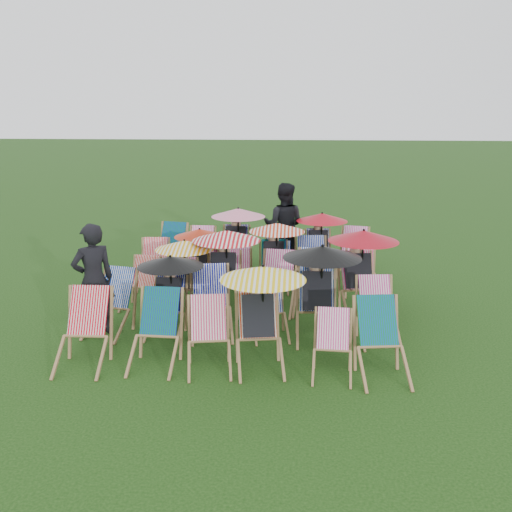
# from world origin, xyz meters

# --- Properties ---
(ground) EXTENTS (100.00, 100.00, 0.00)m
(ground) POSITION_xyz_m (0.00, 0.00, 0.00)
(ground) COLOR black
(ground) RESTS_ON ground
(deckchair_0) EXTENTS (0.69, 0.95, 1.01)m
(deckchair_0) POSITION_xyz_m (-2.09, -2.28, 0.51)
(deckchair_0) COLOR olive
(deckchair_0) RESTS_ON ground
(deckchair_1) EXTENTS (0.69, 0.94, 0.99)m
(deckchair_1) POSITION_xyz_m (-1.11, -2.19, 0.49)
(deckchair_1) COLOR olive
(deckchair_1) RESTS_ON ground
(deckchair_2) EXTENTS (0.74, 0.94, 0.92)m
(deckchair_2) POSITION_xyz_m (-0.37, -2.24, 0.46)
(deckchair_2) COLOR olive
(deckchair_2) RESTS_ON ground
(deckchair_3) EXTENTS (1.17, 1.26, 1.39)m
(deckchair_3) POSITION_xyz_m (0.31, -2.11, 0.73)
(deckchair_3) COLOR olive
(deckchair_3) RESTS_ON ground
(deckchair_4) EXTENTS (0.59, 0.79, 0.82)m
(deckchair_4) POSITION_xyz_m (1.28, -2.32, 0.41)
(deckchair_4) COLOR olive
(deckchair_4) RESTS_ON ground
(deckchair_5) EXTENTS (0.77, 0.99, 0.99)m
(deckchair_5) POSITION_xyz_m (1.91, -2.32, 0.49)
(deckchair_5) COLOR olive
(deckchair_5) RESTS_ON ground
(deckchair_6) EXTENTS (0.79, 0.99, 0.96)m
(deckchair_6) POSITION_xyz_m (-2.10, -1.09, 0.48)
(deckchair_6) COLOR olive
(deckchair_6) RESTS_ON ground
(deckchair_7) EXTENTS (1.03, 1.08, 1.22)m
(deckchair_7) POSITION_xyz_m (-1.19, -1.04, 0.64)
(deckchair_7) COLOR olive
(deckchair_7) RESTS_ON ground
(deckchair_8) EXTENTS (0.84, 1.04, 1.02)m
(deckchair_8) POSITION_xyz_m (-0.52, -1.05, 0.51)
(deckchair_8) COLOR olive
(deckchair_8) RESTS_ON ground
(deckchair_9) EXTENTS (0.71, 0.88, 0.85)m
(deckchair_9) POSITION_xyz_m (0.39, -1.04, 0.43)
(deckchair_9) COLOR olive
(deckchair_9) RESTS_ON ground
(deckchair_10) EXTENTS (1.20, 1.25, 1.42)m
(deckchair_10) POSITION_xyz_m (1.13, -1.04, 0.75)
(deckchair_10) COLOR olive
(deckchair_10) RESTS_ON ground
(deckchair_11) EXTENTS (0.69, 0.91, 0.93)m
(deckchair_11) POSITION_xyz_m (2.03, -1.13, 0.46)
(deckchair_11) COLOR olive
(deckchair_11) RESTS_ON ground
(deckchair_12) EXTENTS (0.67, 0.86, 0.85)m
(deckchair_12) POSITION_xyz_m (-1.95, 0.10, 0.42)
(deckchair_12) COLOR olive
(deckchair_12) RESTS_ON ground
(deckchair_13) EXTENTS (1.02, 1.07, 1.21)m
(deckchair_13) POSITION_xyz_m (-1.18, 0.06, 0.64)
(deckchair_13) COLOR olive
(deckchair_13) RESTS_ON ground
(deckchair_14) EXTENTS (1.17, 1.22, 1.39)m
(deckchair_14) POSITION_xyz_m (-0.46, 0.09, 0.73)
(deckchair_14) COLOR olive
(deckchair_14) RESTS_ON ground
(deckchair_15) EXTENTS (0.75, 0.97, 0.99)m
(deckchair_15) POSITION_xyz_m (0.46, 0.10, 0.49)
(deckchair_15) COLOR olive
(deckchair_15) RESTS_ON ground
(deckchair_16) EXTENTS (0.77, 1.00, 1.02)m
(deckchair_16) POSITION_xyz_m (1.09, 0.12, 0.51)
(deckchair_16) COLOR olive
(deckchair_16) RESTS_ON ground
(deckchair_17) EXTENTS (1.20, 1.30, 1.42)m
(deckchair_17) POSITION_xyz_m (1.89, 0.10, 0.75)
(deckchair_17) COLOR olive
(deckchair_17) RESTS_ON ground
(deckchair_18) EXTENTS (0.66, 0.88, 0.91)m
(deckchair_18) POSITION_xyz_m (-2.00, 1.25, 0.45)
(deckchair_18) COLOR olive
(deckchair_18) RESTS_ON ground
(deckchair_19) EXTENTS (0.99, 1.02, 1.17)m
(deckchair_19) POSITION_xyz_m (-1.11, 1.20, 0.62)
(deckchair_19) COLOR olive
(deckchair_19) RESTS_ON ground
(deckchair_20) EXTENTS (0.70, 0.92, 0.94)m
(deckchair_20) POSITION_xyz_m (-0.35, 1.25, 0.47)
(deckchair_20) COLOR olive
(deckchair_20) RESTS_ON ground
(deckchair_21) EXTENTS (1.08, 1.14, 1.28)m
(deckchair_21) POSITION_xyz_m (0.37, 1.32, 0.68)
(deckchair_21) COLOR olive
(deckchair_21) RESTS_ON ground
(deckchair_22) EXTENTS (0.75, 0.98, 1.00)m
(deckchair_22) POSITION_xyz_m (1.10, 1.21, 0.50)
(deckchair_22) COLOR olive
(deckchair_22) RESTS_ON ground
(deckchair_23) EXTENTS (0.67, 0.89, 0.93)m
(deckchair_23) POSITION_xyz_m (2.01, 1.19, 0.46)
(deckchair_23) COLOR olive
(deckchair_23) RESTS_ON ground
(deckchair_24) EXTENTS (0.81, 1.02, 1.00)m
(deckchair_24) POSITION_xyz_m (-1.95, 2.34, 0.50)
(deckchair_24) COLOR olive
(deckchair_24) RESTS_ON ground
(deckchair_25) EXTENTS (0.62, 0.86, 0.93)m
(deckchair_25) POSITION_xyz_m (-1.26, 2.36, 0.46)
(deckchair_25) COLOR olive
(deckchair_25) RESTS_ON ground
(deckchair_26) EXTENTS (1.14, 1.18, 1.36)m
(deckchair_26) POSITION_xyz_m (-0.50, 2.42, 0.72)
(deckchair_26) COLOR olive
(deckchair_26) RESTS_ON ground
(deckchair_27) EXTENTS (0.68, 0.92, 0.96)m
(deckchair_27) POSITION_xyz_m (0.40, 2.36, 0.48)
(deckchair_27) COLOR olive
(deckchair_27) RESTS_ON ground
(deckchair_28) EXTENTS (1.08, 1.14, 1.28)m
(deckchair_28) POSITION_xyz_m (1.28, 2.43, 0.67)
(deckchair_28) COLOR olive
(deckchair_28) RESTS_ON ground
(deckchair_29) EXTENTS (0.80, 0.99, 0.96)m
(deckchair_29) POSITION_xyz_m (1.97, 2.36, 0.48)
(deckchair_29) COLOR olive
(deckchair_29) RESTS_ON ground
(person_left) EXTENTS (0.77, 0.73, 1.77)m
(person_left) POSITION_xyz_m (-2.30, -1.18, 0.88)
(person_left) COLOR black
(person_left) RESTS_ON ground
(person_rear) EXTENTS (0.98, 0.81, 1.86)m
(person_rear) POSITION_xyz_m (0.50, 2.88, 0.93)
(person_rear) COLOR black
(person_rear) RESTS_ON ground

